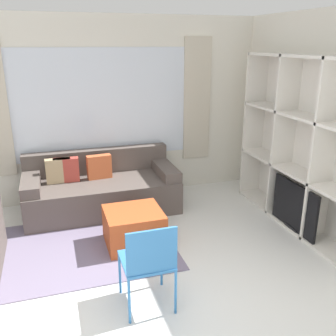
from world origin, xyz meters
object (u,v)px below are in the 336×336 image
shelving_unit (305,149)px  ottoman (134,228)px  couch_main (101,189)px  folding_chair (148,259)px

shelving_unit → ottoman: bearing=176.4°
shelving_unit → couch_main: bearing=152.5°
ottoman → folding_chair: folding_chair is taller
couch_main → ottoman: 1.15m
couch_main → ottoman: bearing=-78.3°
shelving_unit → couch_main: (-2.42, 1.26, -0.73)m
ottoman → folding_chair: size_ratio=0.77×
couch_main → ottoman: size_ratio=3.19×
couch_main → folding_chair: 2.31m
ottoman → folding_chair: (-0.12, -1.18, 0.30)m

